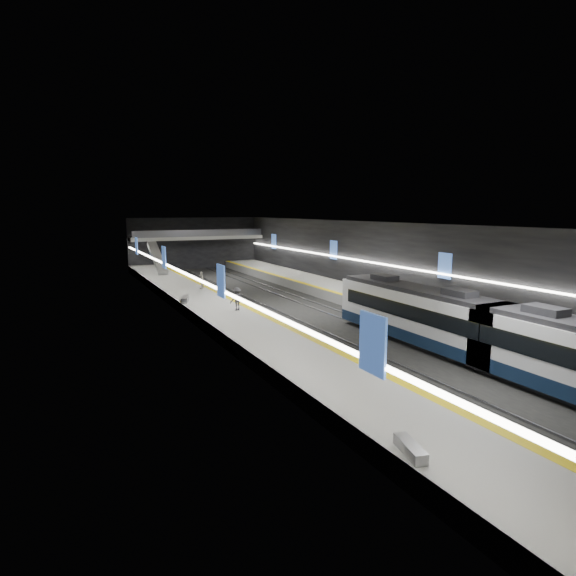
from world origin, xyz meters
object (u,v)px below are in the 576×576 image
bench_left_far (185,299)px  train (496,334)px  bench_left_near (410,449)px  passenger_right_a (362,287)px  passenger_left_a (201,280)px  passenger_left_b (237,299)px  escalator (157,258)px  bench_right_near (459,312)px  bench_right_far (378,290)px

bench_left_far → train: bearing=-43.1°
bench_left_near → passenger_right_a: size_ratio=0.95×
passenger_right_a → passenger_left_a: size_ratio=1.01×
bench_left_far → passenger_left_b: size_ratio=1.08×
bench_left_far → passenger_left_a: 7.32m
escalator → bench_left_near: size_ratio=4.65×
passenger_right_a → passenger_left_b: bearing=76.5°
bench_right_near → bench_right_far: (0.74, 11.54, -0.03)m
train → bench_left_far: (-12.00, 23.55, -0.95)m
bench_left_near → bench_right_near: 24.08m
escalator → bench_right_far: escalator is taller
bench_right_far → passenger_right_a: bearing=-140.7°
passenger_left_a → bench_left_near: bearing=-3.9°
train → bench_left_near: (-12.00, -6.85, -0.99)m
train → bench_right_far: bearing=71.1°
bench_left_far → bench_right_near: 23.44m
bench_left_far → passenger_left_b: bearing=-42.2°
escalator → passenger_left_b: size_ratio=4.21×
bench_left_near → passenger_left_a: bearing=99.1°
bench_left_far → bench_right_far: size_ratio=1.26×
bench_right_far → passenger_left_b: size_ratio=0.85×
escalator → passenger_left_b: bearing=-88.1°
passenger_left_b → bench_left_near: bearing=74.9°
train → passenger_left_a: (-8.60, 30.00, -0.29)m
bench_right_far → passenger_right_a: size_ratio=0.90×
passenger_left_a → bench_right_near: bearing=36.5°
train → passenger_right_a: train is taller
bench_right_near → escalator: bearing=115.4°
train → bench_right_near: bearing=54.7°
bench_left_near → escalator: bearing=102.2°
bench_right_far → train: bearing=-93.2°
train → escalator: 46.94m
bench_left_far → passenger_left_a: (3.40, 6.45, 0.65)m
train → passenger_left_b: size_ratio=14.90×
bench_left_far → bench_right_near: (18.26, -14.70, -0.03)m
train → bench_right_near: train is taller
train → bench_left_far: 26.45m
train → passenger_left_a: 31.21m
escalator → passenger_right_a: (14.06, -26.75, -0.99)m
bench_left_far → bench_right_near: size_ratio=1.12×
bench_left_far → passenger_right_a: bearing=4.4°
passenger_left_a → escalator: bearing=-173.6°
passenger_left_b → escalator: bearing=-96.5°
bench_left_far → passenger_left_a: bearing=82.1°
bench_left_near → passenger_right_a: (16.06, 25.96, 0.70)m
passenger_right_a → passenger_left_b: (-13.13, -1.10, 0.04)m
escalator → bench_left_far: bearing=-95.1°
train → bench_left_near: train is taller
escalator → bench_right_near: size_ratio=4.36×
bench_right_near → passenger_left_b: bearing=150.8°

